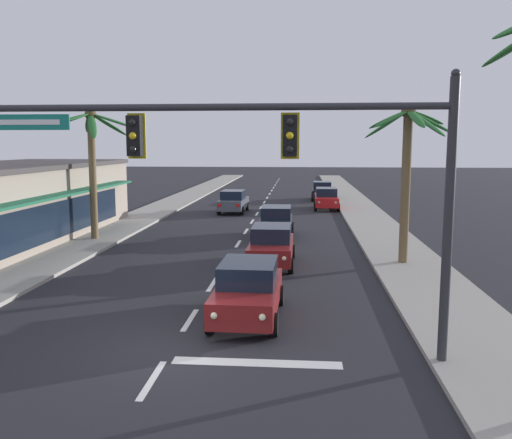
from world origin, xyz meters
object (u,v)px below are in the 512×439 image
sedan_third_in_queue (271,245)px  sedan_fifth_in_queue (276,221)px  sedan_oncoming_far (233,201)px  palm_left_second (92,148)px  sedan_parked_nearest_kerb (326,198)px  sedan_parked_mid_kerb (322,191)px  palm_right_second (408,151)px  traffic_signal_mast (292,159)px  sedan_lead_at_stop_bar (248,290)px

sedan_third_in_queue → sedan_fifth_in_queue: size_ratio=1.00×
sedan_oncoming_far → palm_left_second: bearing=-115.0°
sedan_third_in_queue → sedan_oncoming_far: 17.95m
sedan_oncoming_far → sedan_parked_nearest_kerb: bearing=21.5°
sedan_oncoming_far → sedan_fifth_in_queue: bearing=-70.6°
sedan_parked_mid_kerb → sedan_third_in_queue: bearing=-96.6°
sedan_fifth_in_queue → palm_left_second: size_ratio=0.65×
sedan_third_in_queue → palm_right_second: bearing=4.2°
sedan_parked_nearest_kerb → palm_right_second: (2.33, -19.91, 3.97)m
traffic_signal_mast → palm_left_second: size_ratio=1.59×
sedan_parked_nearest_kerb → sedan_oncoming_far: bearing=-158.5°
sedan_third_in_queue → sedan_fifth_in_queue: same height
sedan_lead_at_stop_bar → sedan_parked_nearest_kerb: 27.67m
sedan_third_in_queue → palm_left_second: (-9.64, 5.03, 4.05)m
sedan_third_in_queue → palm_right_second: size_ratio=0.66×
sedan_lead_at_stop_bar → sedan_oncoming_far: same height
traffic_signal_mast → palm_right_second: bearing=66.6°
sedan_lead_at_stop_bar → sedan_parked_nearest_kerb: same height
sedan_oncoming_far → sedan_third_in_queue: bearing=-77.8°
sedan_lead_at_stop_bar → sedan_oncoming_far: 24.90m
sedan_lead_at_stop_bar → sedan_oncoming_far: (-3.50, 24.66, 0.00)m
sedan_fifth_in_queue → palm_right_second: 9.66m
sedan_lead_at_stop_bar → sedan_third_in_queue: size_ratio=1.00×
sedan_third_in_queue → palm_right_second: (5.59, 0.41, 3.97)m
sedan_lead_at_stop_bar → sedan_third_in_queue: (0.30, 7.12, 0.00)m
sedan_oncoming_far → palm_right_second: (9.39, -17.13, 3.97)m
traffic_signal_mast → sedan_parked_mid_kerb: size_ratio=2.45×
traffic_signal_mast → palm_right_second: palm_right_second is taller
sedan_oncoming_far → sedan_parked_nearest_kerb: same height
sedan_parked_nearest_kerb → sedan_parked_mid_kerb: (-0.05, 7.27, 0.00)m
sedan_third_in_queue → sedan_oncoming_far: bearing=102.2°
palm_right_second → sedan_fifth_in_queue: bearing=130.4°
sedan_lead_at_stop_bar → palm_left_second: bearing=127.6°
sedan_fifth_in_queue → palm_right_second: (5.71, -6.70, 3.97)m
sedan_lead_at_stop_bar → sedan_fifth_in_queue: bearing=89.3°
sedan_third_in_queue → traffic_signal_mast: bearing=-84.4°
sedan_parked_nearest_kerb → palm_right_second: 20.43m
sedan_fifth_in_queue → sedan_parked_nearest_kerb: bearing=75.6°
sedan_third_in_queue → sedan_parked_nearest_kerb: same height
sedan_oncoming_far → traffic_signal_mast: bearing=-80.2°
sedan_third_in_queue → sedan_parked_mid_kerb: same height
sedan_third_in_queue → palm_right_second: palm_right_second is taller
traffic_signal_mast → sedan_oncoming_far: (-4.79, 27.75, -3.91)m
palm_left_second → sedan_parked_mid_kerb: bearing=60.4°
palm_left_second → sedan_oncoming_far: bearing=65.0°
sedan_parked_nearest_kerb → sedan_parked_mid_kerb: bearing=90.4°
sedan_fifth_in_queue → sedan_parked_mid_kerb: (3.33, 20.48, 0.00)m
sedan_parked_mid_kerb → palm_left_second: palm_left_second is taller
sedan_third_in_queue → sedan_parked_mid_kerb: size_ratio=0.99×
sedan_third_in_queue → sedan_fifth_in_queue: bearing=91.0°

